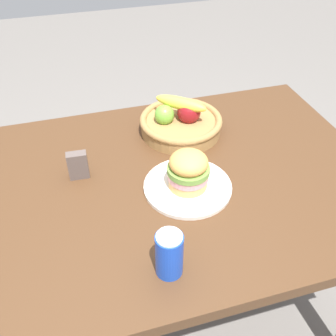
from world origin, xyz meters
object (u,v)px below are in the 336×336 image
Objects in this scene: soda_can at (169,254)px; napkin_holder at (78,165)px; fruit_basket at (181,122)px; sandwich at (188,170)px; plate at (188,187)px.

soda_can is 1.40× the size of napkin_holder.
soda_can is 0.43× the size of fruit_basket.
sandwich is 0.30m from soda_can.
soda_can is at bearing -64.05° from napkin_holder.
fruit_basket is (0.20, 0.55, -0.02)m from soda_can.
soda_can is (-0.14, -0.27, 0.06)m from plate.
napkin_holder is at bearing -158.59° from fruit_basket.
plate is at bearing 62.97° from soda_can.
sandwich is at bearing 0.00° from plate.
napkin_holder reaches higher than plate.
fruit_basket reaches higher than plate.
napkin_holder is at bearing 112.41° from soda_can.
soda_can is 0.44m from napkin_holder.
fruit_basket reaches higher than napkin_holder.
fruit_basket is at bearing 76.46° from sandwich.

